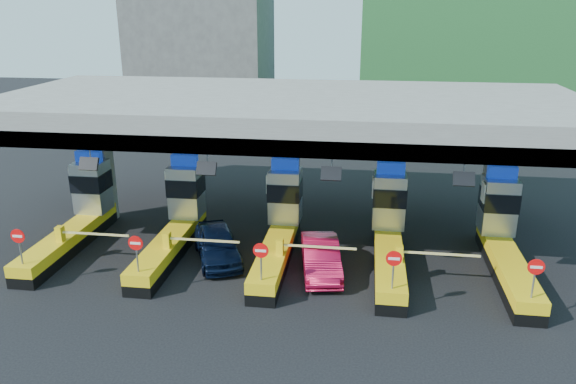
# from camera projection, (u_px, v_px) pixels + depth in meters

# --- Properties ---
(ground) EXTENTS (120.00, 120.00, 0.00)m
(ground) POSITION_uv_depth(u_px,v_px,m) (280.00, 254.00, 26.39)
(ground) COLOR black
(ground) RESTS_ON ground
(toll_canopy) EXTENTS (28.00, 12.09, 7.00)m
(toll_canopy) POSITION_uv_depth(u_px,v_px,m) (288.00, 113.00, 27.13)
(toll_canopy) COLOR slate
(toll_canopy) RESTS_ON ground
(toll_lane_far_left) EXTENTS (4.43, 8.00, 4.16)m
(toll_lane_far_left) POSITION_uv_depth(u_px,v_px,m) (80.00, 213.00, 27.54)
(toll_lane_far_left) COLOR black
(toll_lane_far_left) RESTS_ON ground
(toll_lane_left) EXTENTS (4.43, 8.00, 4.16)m
(toll_lane_left) POSITION_uv_depth(u_px,v_px,m) (178.00, 218.00, 26.88)
(toll_lane_left) COLOR black
(toll_lane_left) RESTS_ON ground
(toll_lane_center) EXTENTS (4.43, 8.00, 4.16)m
(toll_lane_center) POSITION_uv_depth(u_px,v_px,m) (281.00, 224.00, 26.21)
(toll_lane_center) COLOR black
(toll_lane_center) RESTS_ON ground
(toll_lane_right) EXTENTS (4.43, 8.00, 4.16)m
(toll_lane_right) POSITION_uv_depth(u_px,v_px,m) (389.00, 230.00, 25.54)
(toll_lane_right) COLOR black
(toll_lane_right) RESTS_ON ground
(toll_lane_far_right) EXTENTS (4.43, 8.00, 4.16)m
(toll_lane_far_right) POSITION_uv_depth(u_px,v_px,m) (503.00, 236.00, 24.88)
(toll_lane_far_right) COLOR black
(toll_lane_far_right) RESTS_ON ground
(bg_building_concrete) EXTENTS (14.00, 10.00, 18.00)m
(bg_building_concrete) POSITION_uv_depth(u_px,v_px,m) (201.00, 25.00, 59.18)
(bg_building_concrete) COLOR #4C4C49
(bg_building_concrete) RESTS_ON ground
(van) EXTENTS (3.45, 4.88, 1.54)m
(van) POSITION_uv_depth(u_px,v_px,m) (217.00, 244.00, 25.53)
(van) COLOR black
(van) RESTS_ON ground
(red_car) EXTENTS (2.25, 4.61, 1.46)m
(red_car) POSITION_uv_depth(u_px,v_px,m) (321.00, 257.00, 24.33)
(red_car) COLOR #A50C2F
(red_car) RESTS_ON ground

